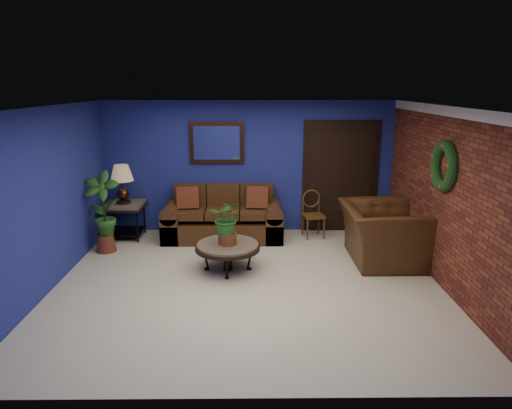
{
  "coord_description": "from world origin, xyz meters",
  "views": [
    {
      "loc": [
        0.05,
        -6.08,
        2.79
      ],
      "look_at": [
        0.12,
        0.55,
        1.03
      ],
      "focal_mm": 32.0,
      "sensor_mm": 36.0,
      "label": 1
    }
  ],
  "objects_px": {
    "sofa": "(223,220)",
    "table_lamp": "(122,180)",
    "coffee_table": "(228,247)",
    "side_chair": "(313,211)",
    "end_table": "(125,211)",
    "armchair": "(382,234)"
  },
  "relations": [
    {
      "from": "sofa",
      "to": "table_lamp",
      "type": "height_order",
      "value": "table_lamp"
    },
    {
      "from": "coffee_table",
      "to": "end_table",
      "type": "relative_size",
      "value": 1.37
    },
    {
      "from": "sofa",
      "to": "coffee_table",
      "type": "relative_size",
      "value": 2.19
    },
    {
      "from": "coffee_table",
      "to": "side_chair",
      "type": "height_order",
      "value": "side_chair"
    },
    {
      "from": "end_table",
      "to": "armchair",
      "type": "relative_size",
      "value": 0.52
    },
    {
      "from": "side_chair",
      "to": "sofa",
      "type": "bearing_deg",
      "value": 170.71
    },
    {
      "from": "coffee_table",
      "to": "armchair",
      "type": "xyz_separation_m",
      "value": [
        2.47,
        0.38,
        0.08
      ]
    },
    {
      "from": "sofa",
      "to": "coffee_table",
      "type": "xyz_separation_m",
      "value": [
        0.16,
        -1.6,
        0.05
      ]
    },
    {
      "from": "coffee_table",
      "to": "sofa",
      "type": "bearing_deg",
      "value": 95.7
    },
    {
      "from": "coffee_table",
      "to": "end_table",
      "type": "xyz_separation_m",
      "value": [
        -1.98,
        1.56,
        0.14
      ]
    },
    {
      "from": "end_table",
      "to": "table_lamp",
      "type": "bearing_deg",
      "value": 0.0
    },
    {
      "from": "end_table",
      "to": "armchair",
      "type": "xyz_separation_m",
      "value": [
        4.45,
        -1.18,
        -0.05
      ]
    },
    {
      "from": "table_lamp",
      "to": "coffee_table",
      "type": "bearing_deg",
      "value": -38.24
    },
    {
      "from": "end_table",
      "to": "table_lamp",
      "type": "height_order",
      "value": "table_lamp"
    },
    {
      "from": "coffee_table",
      "to": "side_chair",
      "type": "relative_size",
      "value": 1.14
    },
    {
      "from": "table_lamp",
      "to": "armchair",
      "type": "distance_m",
      "value": 4.65
    },
    {
      "from": "coffee_table",
      "to": "end_table",
      "type": "distance_m",
      "value": 2.53
    },
    {
      "from": "table_lamp",
      "to": "side_chair",
      "type": "relative_size",
      "value": 0.79
    },
    {
      "from": "end_table",
      "to": "table_lamp",
      "type": "relative_size",
      "value": 1.05
    },
    {
      "from": "end_table",
      "to": "armchair",
      "type": "distance_m",
      "value": 4.61
    },
    {
      "from": "coffee_table",
      "to": "side_chair",
      "type": "distance_m",
      "value": 2.22
    },
    {
      "from": "table_lamp",
      "to": "armchair",
      "type": "height_order",
      "value": "table_lamp"
    }
  ]
}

